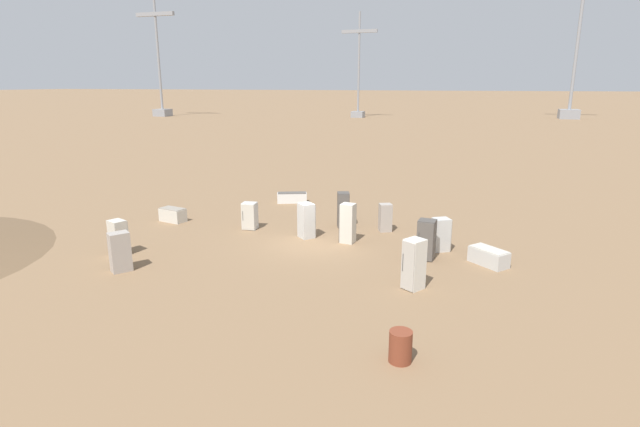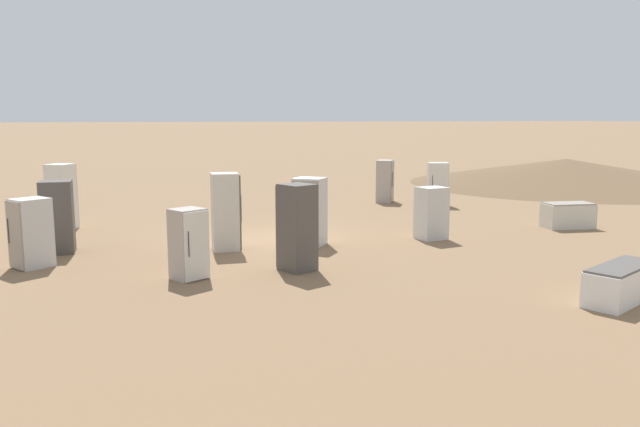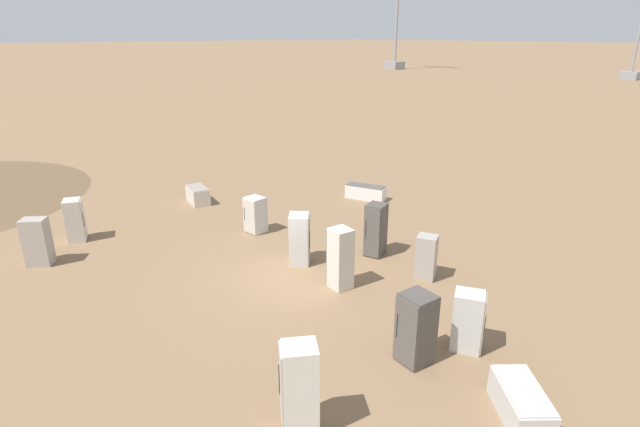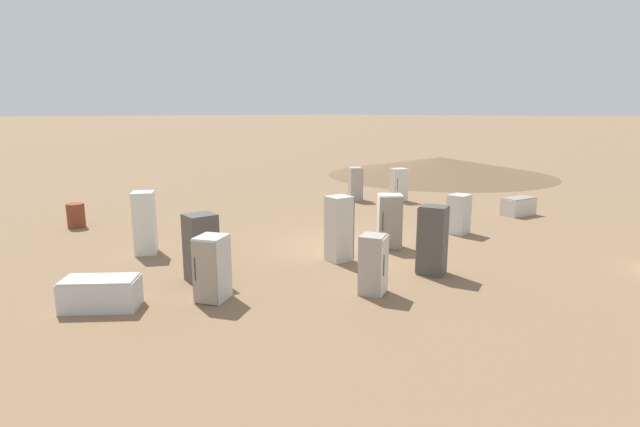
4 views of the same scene
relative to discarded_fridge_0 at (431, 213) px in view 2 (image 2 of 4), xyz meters
name	(u,v)px [view 2 (image 2 of 4)]	position (x,y,z in m)	size (l,w,h in m)	color
ground_plane	(277,240)	(3.92, -1.42, -0.71)	(1000.00, 1000.00, 0.00)	#846647
dirt_mound	(566,171)	(-13.89, -9.80, -0.09)	(15.32, 15.32, 1.24)	brown
discarded_fridge_0	(431,213)	(0.00, 0.00, 0.00)	(0.79, 0.73, 1.41)	silver
discarded_fridge_1	(568,215)	(-4.72, 0.04, -0.33)	(1.55, 1.03, 0.75)	beige
discarded_fridge_2	(189,244)	(6.83, 1.81, 0.01)	(0.79, 0.79, 1.44)	#A89E93
discarded_fridge_3	(438,184)	(-3.74, -5.53, 0.10)	(0.89, 0.84, 1.60)	beige
discarded_fridge_4	(226,212)	(5.47, -0.64, 0.25)	(0.74, 0.66, 1.91)	beige
discarded_fridge_5	(31,233)	(9.84, -0.49, 0.05)	(0.95, 0.90, 1.52)	silver
discarded_fridge_6	(57,217)	(9.31, -1.87, 0.17)	(0.78, 0.78, 1.76)	#4C4742
discarded_fridge_8	(62,197)	(9.23, -5.29, 0.26)	(0.90, 0.93, 1.92)	silver
discarded_fridge_9	(297,227)	(4.55, 1.93, 0.22)	(0.80, 0.87, 1.86)	#4C4742
discarded_fridge_10	(621,283)	(-0.04, 6.26, -0.38)	(1.98, 1.29, 0.66)	white
discarded_fridge_11	(385,181)	(-2.37, -7.12, 0.11)	(0.93, 0.97, 1.63)	#A89E93
discarded_fridge_12	(310,212)	(3.33, -0.48, 0.16)	(0.99, 0.99, 1.74)	silver
rusty_barrel	(53,195)	(9.58, -10.48, -0.25)	(0.64, 0.64, 0.91)	brown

